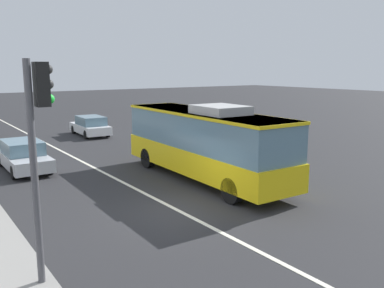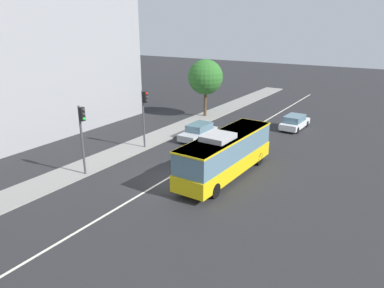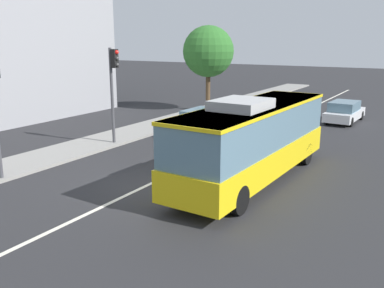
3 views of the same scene
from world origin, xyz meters
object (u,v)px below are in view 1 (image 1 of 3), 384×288
at_px(transit_bus, 204,140).
at_px(traffic_light_far_corner, 39,135).
at_px(sedan_white, 90,126).
at_px(sedan_silver, 24,156).

relative_size(transit_bus, traffic_light_far_corner, 1.94).
xyz_separation_m(sedan_white, sedan_silver, (-8.39, 6.74, 0.00)).
height_order(sedan_white, sedan_silver, same).
relative_size(sedan_white, sedan_silver, 1.01).
height_order(transit_bus, sedan_white, transit_bus).
distance_m(sedan_white, traffic_light_far_corner, 22.40).
bearing_deg(sedan_silver, transit_bus, 44.29).
xyz_separation_m(sedan_silver, traffic_light_far_corner, (-11.92, 2.26, 2.84)).
height_order(sedan_silver, traffic_light_far_corner, traffic_light_far_corner).
distance_m(sedan_white, sedan_silver, 10.76).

